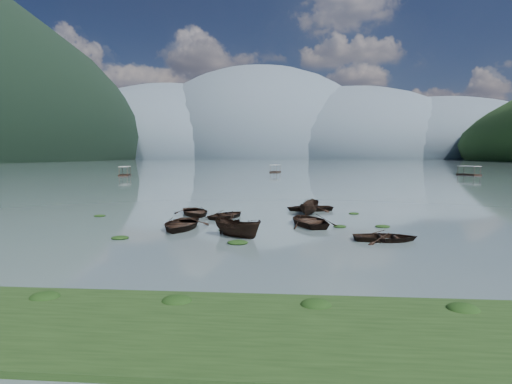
# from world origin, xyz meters

# --- Properties ---
(ground_plane) EXTENTS (2400.00, 2400.00, 0.00)m
(ground_plane) POSITION_xyz_m (0.00, 0.00, 0.00)
(ground_plane) COLOR #4F6063
(near_shore) EXTENTS (60.00, 6.00, 0.50)m
(near_shore) POSITION_xyz_m (0.00, -14.00, 0.00)
(near_shore) COLOR black
(near_shore) RESTS_ON ground
(haze_mtn_a) EXTENTS (520.00, 520.00, 280.00)m
(haze_mtn_a) POSITION_xyz_m (-260.00, 900.00, 0.00)
(haze_mtn_a) COLOR #475666
(haze_mtn_a) RESTS_ON ground
(haze_mtn_b) EXTENTS (520.00, 520.00, 340.00)m
(haze_mtn_b) POSITION_xyz_m (-60.00, 900.00, 0.00)
(haze_mtn_b) COLOR #475666
(haze_mtn_b) RESTS_ON ground
(haze_mtn_c) EXTENTS (520.00, 520.00, 260.00)m
(haze_mtn_c) POSITION_xyz_m (140.00, 900.00, 0.00)
(haze_mtn_c) COLOR #475666
(haze_mtn_c) RESTS_ON ground
(haze_mtn_d) EXTENTS (520.00, 520.00, 220.00)m
(haze_mtn_d) POSITION_xyz_m (320.00, 900.00, 0.00)
(haze_mtn_d) COLOR #475666
(haze_mtn_d) RESTS_ON ground
(rowboat_0) EXTENTS (3.78, 5.22, 1.06)m
(rowboat_0) POSITION_xyz_m (-4.96, 3.21, 0.00)
(rowboat_0) COLOR black
(rowboat_0) RESTS_ON ground
(rowboat_1) EXTENTS (4.60, 5.01, 0.85)m
(rowboat_1) POSITION_xyz_m (-2.27, 8.85, 0.00)
(rowboat_1) COLOR black
(rowboat_1) RESTS_ON ground
(rowboat_2) EXTENTS (4.03, 3.43, 1.50)m
(rowboat_2) POSITION_xyz_m (-0.32, 0.50, 0.00)
(rowboat_2) COLOR black
(rowboat_2) RESTS_ON ground
(rowboat_3) EXTENTS (5.00, 5.96, 1.06)m
(rowboat_3) POSITION_xyz_m (4.69, 5.67, 0.00)
(rowboat_3) COLOR black
(rowboat_3) RESTS_ON ground
(rowboat_4) EXTENTS (4.07, 2.94, 0.83)m
(rowboat_4) POSITION_xyz_m (9.29, 0.02, 0.00)
(rowboat_4) COLOR black
(rowboat_4) RESTS_ON ground
(rowboat_6) EXTENTS (5.08, 5.67, 0.97)m
(rowboat_6) POSITION_xyz_m (-5.51, 10.13, 0.00)
(rowboat_6) COLOR black
(rowboat_6) RESTS_ON ground
(rowboat_7) EXTENTS (5.19, 4.19, 0.95)m
(rowboat_7) POSITION_xyz_m (5.17, 13.98, 0.00)
(rowboat_7) COLOR black
(rowboat_7) RESTS_ON ground
(rowboat_8) EXTENTS (2.45, 4.11, 1.49)m
(rowboat_8) POSITION_xyz_m (5.02, 11.48, 0.00)
(rowboat_8) COLOR black
(rowboat_8) RESTS_ON ground
(weed_clump_0) EXTENTS (1.16, 0.95, 0.25)m
(weed_clump_0) POSITION_xyz_m (-7.97, -0.72, 0.00)
(weed_clump_0) COLOR black
(weed_clump_0) RESTS_ON ground
(weed_clump_1) EXTENTS (0.99, 0.80, 0.22)m
(weed_clump_1) POSITION_xyz_m (-1.51, 2.68, 0.00)
(weed_clump_1) COLOR black
(weed_clump_1) RESTS_ON ground
(weed_clump_2) EXTENTS (1.30, 1.04, 0.28)m
(weed_clump_2) POSITION_xyz_m (-0.08, -1.59, 0.00)
(weed_clump_2) COLOR black
(weed_clump_2) RESTS_ON ground
(weed_clump_3) EXTENTS (1.00, 0.85, 0.22)m
(weed_clump_3) POSITION_xyz_m (6.99, 4.77, 0.00)
(weed_clump_3) COLOR black
(weed_clump_3) RESTS_ON ground
(weed_clump_4) EXTENTS (1.12, 0.89, 0.23)m
(weed_clump_4) POSITION_xyz_m (10.25, 5.00, 0.00)
(weed_clump_4) COLOR black
(weed_clump_4) RESTS_ON ground
(weed_clump_5) EXTENTS (1.06, 0.86, 0.22)m
(weed_clump_5) POSITION_xyz_m (-13.85, 8.59, 0.00)
(weed_clump_5) COLOR black
(weed_clump_5) RESTS_ON ground
(weed_clump_6) EXTENTS (0.89, 0.74, 0.18)m
(weed_clump_6) POSITION_xyz_m (-5.65, 7.66, 0.00)
(weed_clump_6) COLOR black
(weed_clump_6) RESTS_ON ground
(weed_clump_7) EXTENTS (0.96, 0.77, 0.21)m
(weed_clump_7) POSITION_xyz_m (9.22, 11.89, 0.00)
(weed_clump_7) COLOR black
(weed_clump_7) RESTS_ON ground
(pontoon_left) EXTENTS (4.15, 6.84, 2.44)m
(pontoon_left) POSITION_xyz_m (-42.01, 81.71, 0.00)
(pontoon_left) COLOR black
(pontoon_left) RESTS_ON ground
(pontoon_centre) EXTENTS (3.79, 6.72, 2.43)m
(pontoon_centre) POSITION_xyz_m (-1.01, 107.78, 0.00)
(pontoon_centre) COLOR black
(pontoon_centre) RESTS_ON ground
(pontoon_right) EXTENTS (5.04, 7.11, 2.52)m
(pontoon_right) POSITION_xyz_m (54.37, 91.77, 0.00)
(pontoon_right) COLOR black
(pontoon_right) RESTS_ON ground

